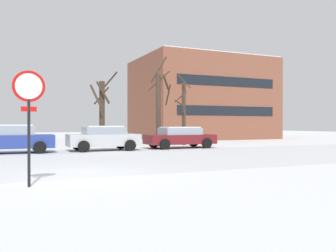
% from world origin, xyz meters
% --- Properties ---
extents(ground_plane, '(120.00, 120.00, 0.00)m').
position_xyz_m(ground_plane, '(0.00, 0.00, 0.00)').
color(ground_plane, white).
extents(road_surface, '(80.00, 9.79, 0.00)m').
position_xyz_m(road_surface, '(0.00, 3.89, 0.00)').
color(road_surface, silver).
rests_on(road_surface, ground).
extents(stop_sign, '(0.76, 0.12, 2.81)m').
position_xyz_m(stop_sign, '(-1.51, -1.76, 1.97)').
color(stop_sign, black).
rests_on(stop_sign, ground).
extents(parked_car_blue, '(4.42, 2.04, 1.50)m').
position_xyz_m(parked_car_blue, '(-1.78, 9.55, 0.76)').
color(parked_car_blue, '#283D93').
rests_on(parked_car_blue, ground).
extents(parked_car_silver, '(4.03, 2.11, 1.42)m').
position_xyz_m(parked_car_silver, '(3.19, 9.53, 0.73)').
color(parked_car_silver, silver).
rests_on(parked_car_silver, ground).
extents(parked_car_maroon, '(4.45, 2.02, 1.35)m').
position_xyz_m(parked_car_maroon, '(8.17, 9.64, 0.70)').
color(parked_car_maroon, maroon).
rests_on(parked_car_maroon, ground).
extents(tree_far_mid, '(1.47, 1.95, 6.34)m').
position_xyz_m(tree_far_mid, '(7.83, 12.30, 2.81)').
color(tree_far_mid, '#423326').
rests_on(tree_far_mid, ground).
extents(tree_far_left, '(1.17, 1.20, 5.09)m').
position_xyz_m(tree_far_left, '(9.96, 12.68, 2.39)').
color(tree_far_left, '#423326').
rests_on(tree_far_left, ground).
extents(tree_far_right, '(1.86, 1.84, 5.18)m').
position_xyz_m(tree_far_right, '(4.16, 13.71, 2.49)').
color(tree_far_right, '#423326').
rests_on(tree_far_right, ground).
extents(building_far_right, '(13.38, 10.14, 8.46)m').
position_xyz_m(building_far_right, '(17.39, 23.18, 4.23)').
color(building_far_right, brown).
rests_on(building_far_right, ground).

